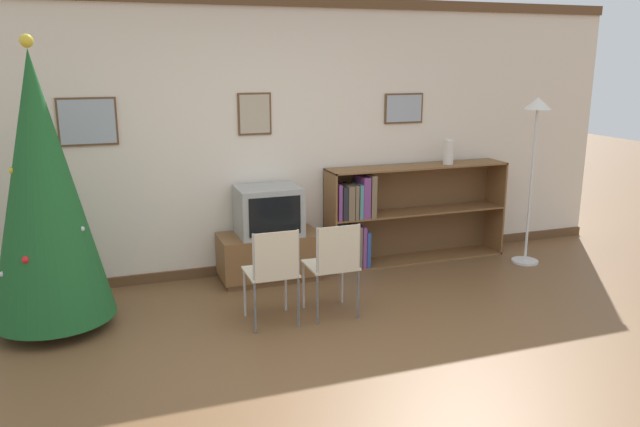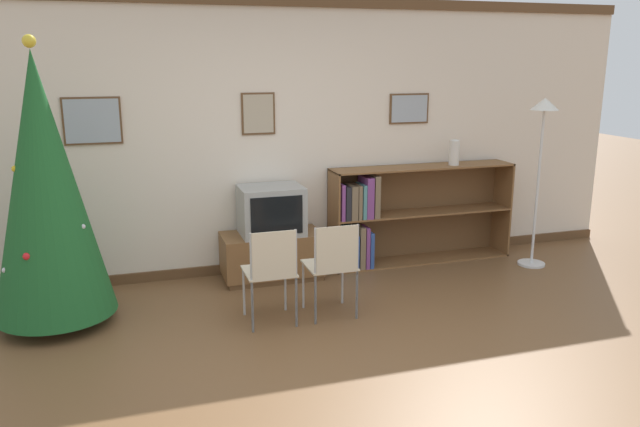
# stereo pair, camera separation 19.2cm
# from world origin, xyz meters

# --- Properties ---
(ground_plane) EXTENTS (24.00, 24.00, 0.00)m
(ground_plane) POSITION_xyz_m (0.00, 0.00, 0.00)
(ground_plane) COLOR brown
(wall_back) EXTENTS (8.06, 0.11, 2.70)m
(wall_back) POSITION_xyz_m (-0.00, 2.40, 1.35)
(wall_back) COLOR silver
(wall_back) RESTS_ON ground_plane
(christmas_tree) EXTENTS (0.94, 0.94, 2.30)m
(christmas_tree) POSITION_xyz_m (-1.93, 1.55, 1.14)
(christmas_tree) COLOR maroon
(christmas_tree) RESTS_ON ground_plane
(tv_console) EXTENTS (0.97, 0.49, 0.46)m
(tv_console) POSITION_xyz_m (0.00, 2.08, 0.23)
(tv_console) COLOR brown
(tv_console) RESTS_ON ground_plane
(television) EXTENTS (0.61, 0.47, 0.47)m
(television) POSITION_xyz_m (0.00, 2.08, 0.69)
(television) COLOR #9E9E99
(television) RESTS_ON tv_console
(folding_chair_left) EXTENTS (0.40, 0.40, 0.82)m
(folding_chair_left) POSITION_xyz_m (-0.26, 0.99, 0.47)
(folding_chair_left) COLOR beige
(folding_chair_left) RESTS_ON ground_plane
(folding_chair_right) EXTENTS (0.40, 0.40, 0.82)m
(folding_chair_right) POSITION_xyz_m (0.26, 0.99, 0.47)
(folding_chair_right) COLOR beige
(folding_chair_right) RESTS_ON ground_plane
(bookshelf) EXTENTS (1.99, 0.36, 1.03)m
(bookshelf) POSITION_xyz_m (1.31, 2.17, 0.51)
(bookshelf) COLOR brown
(bookshelf) RESTS_ON ground_plane
(vase) EXTENTS (0.11, 0.11, 0.27)m
(vase) POSITION_xyz_m (1.99, 2.12, 1.17)
(vase) COLOR silver
(vase) RESTS_ON bookshelf
(standing_lamp) EXTENTS (0.28, 0.28, 1.74)m
(standing_lamp) POSITION_xyz_m (2.71, 1.66, 1.34)
(standing_lamp) COLOR silver
(standing_lamp) RESTS_ON ground_plane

